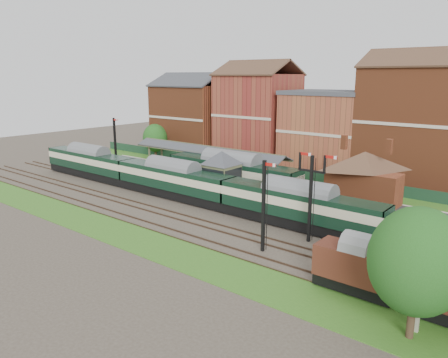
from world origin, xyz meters
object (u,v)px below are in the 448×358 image
Objects in this scene: dmu_train at (173,179)px; signal_box at (222,174)px; platform_railcar at (232,173)px; goods_van_a at (356,266)px; semaphore_bracket at (311,193)px.

signal_box is at bearing 32.47° from dmu_train.
platform_railcar is 3.49× the size of goods_van_a.
dmu_train reaches higher than goods_van_a.
dmu_train is at bearing -147.53° from signal_box.
semaphore_bracket is 0.16× the size of dmu_train.
semaphore_bracket is at bearing -29.25° from platform_railcar.
dmu_train is 7.68m from platform_railcar.
semaphore_bracket reaches higher than goods_van_a.
semaphore_bracket reaches higher than dmu_train.
goods_van_a is at bearing -33.78° from platform_railcar.
signal_box is 1.08× the size of goods_van_a.
semaphore_bracket is at bearing -20.92° from signal_box.
signal_box is at bearing 159.08° from semaphore_bracket.
platform_railcar is (4.08, 6.50, 0.23)m from dmu_train.
semaphore_bracket is 0.42× the size of platform_railcar.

